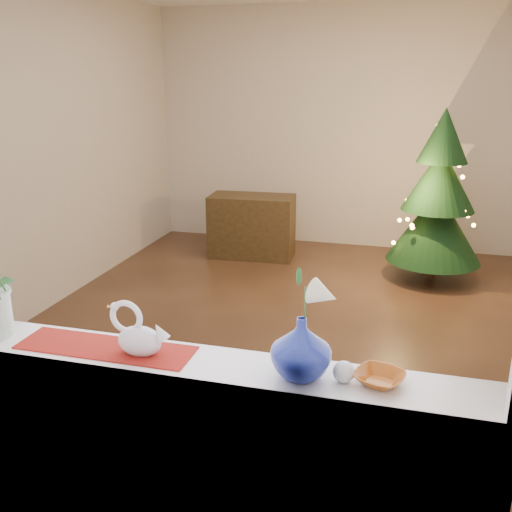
{
  "coord_description": "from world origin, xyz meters",
  "views": [
    {
      "loc": [
        0.71,
        -4.14,
        1.93
      ],
      "look_at": [
        -0.04,
        -1.4,
        1.03
      ],
      "focal_mm": 40.0,
      "sensor_mm": 36.0,
      "label": 1
    }
  ],
  "objects_px": {
    "blue_vase": "(301,343)",
    "side_table": "(252,226)",
    "amber_dish": "(379,379)",
    "paperweight": "(344,372)",
    "xmas_tree": "(438,196)",
    "swan": "(139,330)"
  },
  "relations": [
    {
      "from": "blue_vase",
      "to": "side_table",
      "type": "height_order",
      "value": "blue_vase"
    },
    {
      "from": "amber_dish",
      "to": "side_table",
      "type": "xyz_separation_m",
      "value": [
        -1.61,
        4.11,
        -0.59
      ]
    },
    {
      "from": "amber_dish",
      "to": "side_table",
      "type": "bearing_deg",
      "value": 111.35
    },
    {
      "from": "paperweight",
      "to": "xmas_tree",
      "type": "bearing_deg",
      "value": 83.54
    },
    {
      "from": "blue_vase",
      "to": "side_table",
      "type": "relative_size",
      "value": 0.28
    },
    {
      "from": "swan",
      "to": "blue_vase",
      "type": "distance_m",
      "value": 0.62
    },
    {
      "from": "blue_vase",
      "to": "amber_dish",
      "type": "height_order",
      "value": "blue_vase"
    },
    {
      "from": "side_table",
      "to": "swan",
      "type": "bearing_deg",
      "value": -83.3
    },
    {
      "from": "blue_vase",
      "to": "amber_dish",
      "type": "bearing_deg",
      "value": 4.5
    },
    {
      "from": "amber_dish",
      "to": "xmas_tree",
      "type": "xyz_separation_m",
      "value": [
        0.32,
        3.86,
        -0.11
      ]
    },
    {
      "from": "amber_dish",
      "to": "xmas_tree",
      "type": "height_order",
      "value": "xmas_tree"
    },
    {
      "from": "amber_dish",
      "to": "blue_vase",
      "type": "bearing_deg",
      "value": -175.5
    },
    {
      "from": "paperweight",
      "to": "side_table",
      "type": "bearing_deg",
      "value": 109.81
    },
    {
      "from": "xmas_tree",
      "to": "amber_dish",
      "type": "bearing_deg",
      "value": -94.74
    },
    {
      "from": "side_table",
      "to": "paperweight",
      "type": "bearing_deg",
      "value": -73.38
    },
    {
      "from": "xmas_tree",
      "to": "side_table",
      "type": "height_order",
      "value": "xmas_tree"
    },
    {
      "from": "xmas_tree",
      "to": "blue_vase",
      "type": "bearing_deg",
      "value": -98.64
    },
    {
      "from": "paperweight",
      "to": "side_table",
      "type": "relative_size",
      "value": 0.08
    },
    {
      "from": "paperweight",
      "to": "amber_dish",
      "type": "distance_m",
      "value": 0.12
    },
    {
      "from": "swan",
      "to": "xmas_tree",
      "type": "xyz_separation_m",
      "value": [
        1.21,
        3.88,
        -0.19
      ]
    },
    {
      "from": "amber_dish",
      "to": "side_table",
      "type": "height_order",
      "value": "amber_dish"
    },
    {
      "from": "xmas_tree",
      "to": "side_table",
      "type": "relative_size",
      "value": 1.81
    }
  ]
}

